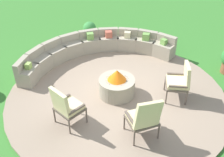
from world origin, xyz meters
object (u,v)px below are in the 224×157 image
Objects in this scene: lounge_chair_front_left at (66,106)px; potted_plant_0 at (90,30)px; fire_pit at (117,85)px; lounge_chair_back_left at (180,80)px; curved_stone_bench at (95,49)px; lounge_chair_front_right at (144,117)px.

potted_plant_0 is (2.89, 3.31, -0.24)m from lounge_chair_front_left.
potted_plant_0 is at bearing 130.56° from lounge_chair_front_left.
fire_pit is 0.93× the size of lounge_chair_back_left.
lounge_chair_front_right is (-1.16, -3.41, 0.27)m from curved_stone_bench.
lounge_chair_front_left reaches higher than curved_stone_bench.
curved_stone_bench is at bearing 124.55° from lounge_chair_front_left.
curved_stone_bench is 1.40m from potted_plant_0.
curved_stone_bench is 6.84× the size of potted_plant_0.
fire_pit is 0.90× the size of lounge_chair_front_left.
lounge_chair_back_left is at bearing 31.85° from lounge_chair_front_right.
lounge_chair_front_right is 1.71m from lounge_chair_back_left.
curved_stone_bench reaches higher than potted_plant_0.
lounge_chair_front_right reaches higher than potted_plant_0.
lounge_chair_front_right reaches higher than fire_pit.
lounge_chair_front_left is 1.52× the size of potted_plant_0.
lounge_chair_front_right is at bearing -108.46° from fire_pit.
curved_stone_bench is 3.06m from lounge_chair_front_left.
lounge_chair_back_left is at bearing -43.18° from fire_pit.
lounge_chair_front_right is (1.07, -1.34, 0.01)m from lounge_chair_front_left.
fire_pit is at bearing -112.69° from potted_plant_0.
lounge_chair_back_left is 1.48× the size of potted_plant_0.
lounge_chair_front_left is at bearing -131.10° from potted_plant_0.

